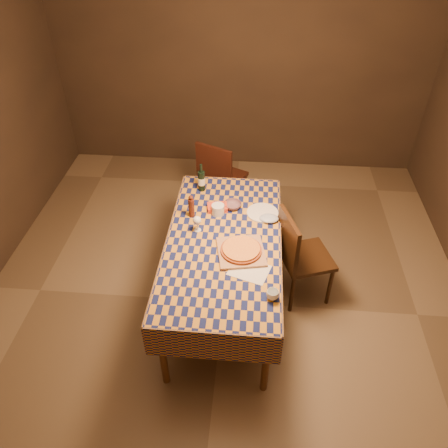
% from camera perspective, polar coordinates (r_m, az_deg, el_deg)
% --- Properties ---
extents(room, '(5.00, 5.10, 2.70)m').
position_cam_1_polar(room, '(3.20, -0.08, 5.65)').
color(room, brown).
rests_on(room, ground).
extents(dining_table, '(0.94, 1.84, 0.77)m').
position_cam_1_polar(dining_table, '(3.61, -0.07, -3.03)').
color(dining_table, brown).
rests_on(dining_table, ground).
extents(cutting_board, '(0.42, 0.42, 0.02)m').
position_cam_1_polar(cutting_board, '(3.44, 2.24, -3.65)').
color(cutting_board, '#A3714C').
rests_on(cutting_board, dining_table).
extents(pizza, '(0.38, 0.38, 0.03)m').
position_cam_1_polar(pizza, '(3.43, 2.26, -3.32)').
color(pizza, '#8B3817').
rests_on(pizza, cutting_board).
extents(pepper_mill, '(0.06, 0.06, 0.21)m').
position_cam_1_polar(pepper_mill, '(3.75, -4.29, 2.28)').
color(pepper_mill, '#461B10').
rests_on(pepper_mill, dining_table).
extents(bowl, '(0.18, 0.18, 0.05)m').
position_cam_1_polar(bowl, '(3.89, 1.13, 2.46)').
color(bowl, '#614552').
rests_on(bowl, dining_table).
extents(wine_glass, '(0.07, 0.07, 0.14)m').
position_cam_1_polar(wine_glass, '(3.60, -3.53, 0.42)').
color(wine_glass, silver).
rests_on(wine_glass, dining_table).
extents(wine_bottle, '(0.08, 0.08, 0.27)m').
position_cam_1_polar(wine_bottle, '(4.07, -2.96, 5.70)').
color(wine_bottle, black).
rests_on(wine_bottle, dining_table).
extents(deli_tub, '(0.14, 0.14, 0.09)m').
position_cam_1_polar(deli_tub, '(3.80, -0.80, 1.90)').
color(deli_tub, silver).
rests_on(deli_tub, dining_table).
extents(takeout_container, '(0.19, 0.15, 0.04)m').
position_cam_1_polar(takeout_container, '(3.87, -0.88, 2.19)').
color(takeout_container, red).
rests_on(takeout_container, dining_table).
extents(white_plate, '(0.34, 0.34, 0.02)m').
position_cam_1_polar(white_plate, '(3.84, 5.05, 1.46)').
color(white_plate, silver).
rests_on(white_plate, dining_table).
extents(tumbler, '(0.11, 0.11, 0.07)m').
position_cam_1_polar(tumbler, '(3.12, 6.36, -9.16)').
color(tumbler, white).
rests_on(tumbler, dining_table).
extents(flour_patch, '(0.34, 0.30, 0.00)m').
position_cam_1_polar(flour_patch, '(3.32, 3.31, -6.06)').
color(flour_patch, silver).
rests_on(flour_patch, dining_table).
extents(flour_bag, '(0.20, 0.18, 0.05)m').
position_cam_1_polar(flour_bag, '(3.76, 5.89, 0.74)').
color(flour_bag, '#98A9C3').
rests_on(flour_bag, dining_table).
extents(chair_far, '(0.56, 0.56, 0.93)m').
position_cam_1_polar(chair_far, '(4.78, -0.59, 6.37)').
color(chair_far, black).
rests_on(chair_far, ground).
extents(chair_right, '(0.54, 0.54, 0.93)m').
position_cam_1_polar(chair_right, '(3.86, 9.67, -3.80)').
color(chair_right, black).
rests_on(chair_right, ground).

